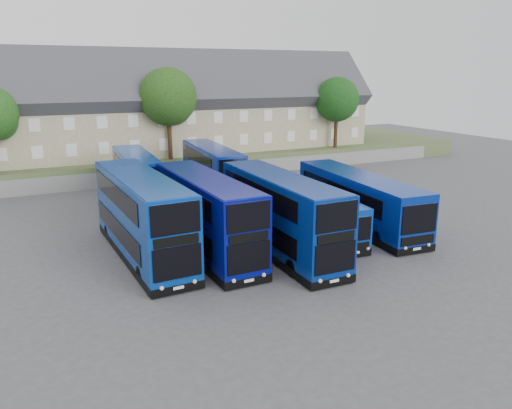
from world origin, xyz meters
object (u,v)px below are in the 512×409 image
object	(u,v)px
dd_front_mid	(206,216)
tree_east	(337,101)
dd_front_left	(142,218)
tree_mid	(169,99)
tree_far	(344,95)
coach_east_a	(314,212)

from	to	relation	value
dd_front_mid	tree_east	world-z (taller)	tree_east
dd_front_left	tree_mid	xyz separation A→B (m)	(8.19, 21.43, 5.66)
tree_far	dd_front_left	bearing A→B (deg)	-140.75
dd_front_mid	tree_far	xyz separation A→B (m)	(30.56, 28.91, 5.42)
tree_mid	tree_east	xyz separation A→B (m)	(20.00, -0.50, -0.68)
coach_east_a	tree_east	distance (m)	27.81
dd_front_mid	coach_east_a	distance (m)	8.01
tree_far	tree_mid	bearing A→B (deg)	-165.96
dd_front_mid	coach_east_a	size ratio (longest dim) A/B	1.08
dd_front_mid	tree_east	xyz separation A→B (m)	(24.56, 21.91, 5.08)
dd_front_mid	tree_east	distance (m)	33.30
coach_east_a	tree_east	world-z (taller)	tree_east
dd_front_left	coach_east_a	world-z (taller)	dd_front_left
dd_front_mid	coach_east_a	xyz separation A→B (m)	(7.95, 0.41, -0.87)
coach_east_a	tree_far	world-z (taller)	tree_far
coach_east_a	tree_mid	xyz separation A→B (m)	(-3.40, 22.00, 6.63)
tree_mid	tree_east	size ratio (longest dim) A/B	1.12
tree_east	dd_front_left	bearing A→B (deg)	-143.41
dd_front_left	tree_far	world-z (taller)	tree_far
dd_front_left	tree_mid	world-z (taller)	tree_mid
dd_front_mid	tree_mid	world-z (taller)	tree_mid
coach_east_a	tree_mid	bearing A→B (deg)	104.09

